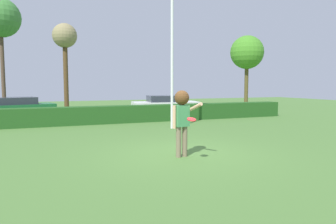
{
  "coord_description": "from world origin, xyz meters",
  "views": [
    {
      "loc": [
        -3.68,
        -8.0,
        1.99
      ],
      "look_at": [
        -0.18,
        0.68,
        1.15
      ],
      "focal_mm": 33.5,
      "sensor_mm": 36.0,
      "label": 1
    }
  ],
  "objects_px": {
    "person": "(182,113)",
    "lamppost": "(172,45)",
    "parked_car_white": "(165,104)",
    "maple_tree": "(247,53)",
    "parked_car_green": "(15,107)",
    "bare_elm_tree": "(65,40)",
    "frisbee": "(192,119)",
    "oak_tree": "(0,19)"
  },
  "relations": [
    {
      "from": "person",
      "to": "lamppost",
      "type": "relative_size",
      "value": 0.27
    },
    {
      "from": "parked_car_white",
      "to": "maple_tree",
      "type": "xyz_separation_m",
      "value": [
        9.94,
        5.09,
        4.1
      ]
    },
    {
      "from": "maple_tree",
      "to": "parked_car_green",
      "type": "bearing_deg",
      "value": -167.05
    },
    {
      "from": "parked_car_white",
      "to": "lamppost",
      "type": "bearing_deg",
      "value": -108.74
    },
    {
      "from": "person",
      "to": "bare_elm_tree",
      "type": "height_order",
      "value": "bare_elm_tree"
    },
    {
      "from": "parked_car_green",
      "to": "bare_elm_tree",
      "type": "xyz_separation_m",
      "value": [
        2.96,
        2.26,
        4.18
      ]
    },
    {
      "from": "person",
      "to": "bare_elm_tree",
      "type": "relative_size",
      "value": 0.31
    },
    {
      "from": "frisbee",
      "to": "maple_tree",
      "type": "xyz_separation_m",
      "value": [
        13.9,
        16.95,
        3.67
      ]
    },
    {
      "from": "frisbee",
      "to": "maple_tree",
      "type": "bearing_deg",
      "value": 50.64
    },
    {
      "from": "parked_car_white",
      "to": "frisbee",
      "type": "bearing_deg",
      "value": -108.49
    },
    {
      "from": "oak_tree",
      "to": "lamppost",
      "type": "bearing_deg",
      "value": -52.64
    },
    {
      "from": "person",
      "to": "frisbee",
      "type": "xyz_separation_m",
      "value": [
        -0.08,
        -0.76,
        -0.1
      ]
    },
    {
      "from": "lamppost",
      "to": "parked_car_green",
      "type": "xyz_separation_m",
      "value": [
        -6.82,
        6.7,
        -3.03
      ]
    },
    {
      "from": "lamppost",
      "to": "parked_car_white",
      "type": "distance_m",
      "value": 6.95
    },
    {
      "from": "frisbee",
      "to": "oak_tree",
      "type": "bearing_deg",
      "value": 109.64
    },
    {
      "from": "person",
      "to": "parked_car_green",
      "type": "xyz_separation_m",
      "value": [
        -4.95,
        11.88,
        -0.52
      ]
    },
    {
      "from": "frisbee",
      "to": "parked_car_white",
      "type": "relative_size",
      "value": 0.05
    },
    {
      "from": "parked_car_white",
      "to": "oak_tree",
      "type": "distance_m",
      "value": 11.83
    },
    {
      "from": "frisbee",
      "to": "person",
      "type": "bearing_deg",
      "value": 83.59
    },
    {
      "from": "parked_car_green",
      "to": "lamppost",
      "type": "bearing_deg",
      "value": -44.46
    },
    {
      "from": "person",
      "to": "parked_car_green",
      "type": "height_order",
      "value": "person"
    },
    {
      "from": "person",
      "to": "frisbee",
      "type": "height_order",
      "value": "person"
    },
    {
      "from": "lamppost",
      "to": "parked_car_green",
      "type": "height_order",
      "value": "lamppost"
    },
    {
      "from": "parked_car_white",
      "to": "maple_tree",
      "type": "distance_m",
      "value": 11.89
    },
    {
      "from": "parked_car_white",
      "to": "person",
      "type": "bearing_deg",
      "value": -109.26
    },
    {
      "from": "frisbee",
      "to": "parked_car_green",
      "type": "relative_size",
      "value": 0.05
    },
    {
      "from": "parked_car_green",
      "to": "parked_car_white",
      "type": "bearing_deg",
      "value": -4.99
    },
    {
      "from": "oak_tree",
      "to": "maple_tree",
      "type": "distance_m",
      "value": 19.68
    },
    {
      "from": "bare_elm_tree",
      "to": "lamppost",
      "type": "bearing_deg",
      "value": -66.68
    },
    {
      "from": "frisbee",
      "to": "oak_tree",
      "type": "xyz_separation_m",
      "value": [
        -5.7,
        15.97,
        5.01
      ]
    },
    {
      "from": "maple_tree",
      "to": "parked_car_white",
      "type": "bearing_deg",
      "value": -152.89
    },
    {
      "from": "bare_elm_tree",
      "to": "oak_tree",
      "type": "bearing_deg",
      "value": 164.16
    },
    {
      "from": "person",
      "to": "frisbee",
      "type": "relative_size",
      "value": 7.93
    },
    {
      "from": "person",
      "to": "parked_car_white",
      "type": "xyz_separation_m",
      "value": [
        3.88,
        11.11,
        -0.52
      ]
    },
    {
      "from": "frisbee",
      "to": "bare_elm_tree",
      "type": "relative_size",
      "value": 0.04
    },
    {
      "from": "bare_elm_tree",
      "to": "maple_tree",
      "type": "bearing_deg",
      "value": 7.42
    },
    {
      "from": "lamppost",
      "to": "parked_car_white",
      "type": "bearing_deg",
      "value": 71.26
    },
    {
      "from": "parked_car_white",
      "to": "bare_elm_tree",
      "type": "relative_size",
      "value": 0.74
    },
    {
      "from": "parked_car_green",
      "to": "oak_tree",
      "type": "relative_size",
      "value": 0.6
    },
    {
      "from": "person",
      "to": "parked_car_white",
      "type": "distance_m",
      "value": 11.78
    },
    {
      "from": "parked_car_white",
      "to": "bare_elm_tree",
      "type": "xyz_separation_m",
      "value": [
        -5.87,
        3.03,
        4.18
      ]
    },
    {
      "from": "person",
      "to": "frisbee",
      "type": "distance_m",
      "value": 0.77
    }
  ]
}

